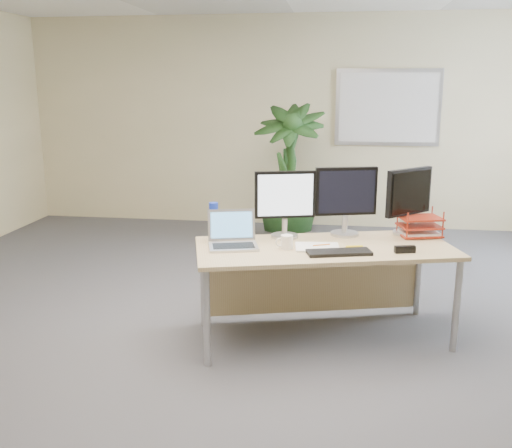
# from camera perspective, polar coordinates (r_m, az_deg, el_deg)

# --- Properties ---
(floor) EXTENTS (8.00, 8.00, 0.00)m
(floor) POSITION_cam_1_polar(r_m,az_deg,el_deg) (3.97, -1.50, -13.61)
(floor) COLOR #444449
(floor) RESTS_ON ground
(back_wall) EXTENTS (7.00, 0.04, 2.70)m
(back_wall) POSITION_cam_1_polar(r_m,az_deg,el_deg) (7.52, 3.65, 10.08)
(back_wall) COLOR beige
(back_wall) RESTS_ON floor
(whiteboard) EXTENTS (1.30, 0.04, 0.95)m
(whiteboard) POSITION_cam_1_polar(r_m,az_deg,el_deg) (7.47, 13.05, 11.28)
(whiteboard) COLOR silver
(whiteboard) RESTS_ON back_wall
(desk) EXTENTS (1.97, 1.22, 0.70)m
(desk) POSITION_cam_1_polar(r_m,az_deg,el_deg) (4.24, 6.51, -3.76)
(desk) COLOR tan
(desk) RESTS_ON floor
(floor_plant) EXTENTS (0.95, 0.95, 1.50)m
(floor_plant) POSITION_cam_1_polar(r_m,az_deg,el_deg) (6.72, 3.23, 4.50)
(floor_plant) COLOR #183915
(floor_plant) RESTS_ON floor
(monitor_left) EXTENTS (0.45, 0.21, 0.50)m
(monitor_left) POSITION_cam_1_polar(r_m,az_deg,el_deg) (4.26, 2.91, 2.43)
(monitor_left) COLOR #AEAFB3
(monitor_left) RESTS_ON desk
(monitor_right) EXTENTS (0.47, 0.21, 0.52)m
(monitor_right) POSITION_cam_1_polar(r_m,az_deg,el_deg) (4.37, 8.98, 2.71)
(monitor_right) COLOR #AEAFB3
(monitor_right) RESTS_ON desk
(monitor_dark) EXTENTS (0.36, 0.35, 0.51)m
(monitor_dark) POSITION_cam_1_polar(r_m,az_deg,el_deg) (4.50, 15.04, 2.63)
(monitor_dark) COLOR #AEAFB3
(monitor_dark) RESTS_ON desk
(laptop) EXTENTS (0.41, 0.38, 0.25)m
(laptop) POSITION_cam_1_polar(r_m,az_deg,el_deg) (4.08, -2.36, -1.35)
(laptop) COLOR #B7B6BB
(laptop) RESTS_ON desk
(keyboard) EXTENTS (0.46, 0.26, 0.02)m
(keyboard) POSITION_cam_1_polar(r_m,az_deg,el_deg) (3.93, 8.30, -2.82)
(keyboard) COLOR black
(keyboard) RESTS_ON desk
(coffee_mug) EXTENTS (0.13, 0.09, 0.10)m
(coffee_mug) POSITION_cam_1_polar(r_m,az_deg,el_deg) (4.02, 3.05, -1.80)
(coffee_mug) COLOR white
(coffee_mug) RESTS_ON desk
(spiral_notebook) EXTENTS (0.33, 0.26, 0.01)m
(spiral_notebook) POSITION_cam_1_polar(r_m,az_deg,el_deg) (4.06, 6.15, -2.32)
(spiral_notebook) COLOR white
(spiral_notebook) RESTS_ON desk
(orange_pen) EXTENTS (0.12, 0.06, 0.01)m
(orange_pen) POSITION_cam_1_polar(r_m,az_deg,el_deg) (4.08, 6.57, -2.09)
(orange_pen) COLOR orange
(orange_pen) RESTS_ON spiral_notebook
(yellow_highlighter) EXTENTS (0.12, 0.05, 0.02)m
(yellow_highlighter) POSITION_cam_1_polar(r_m,az_deg,el_deg) (4.11, 9.80, -2.22)
(yellow_highlighter) COLOR yellow
(yellow_highlighter) RESTS_ON desk
(water_bottle) EXTENTS (0.07, 0.07, 0.28)m
(water_bottle) POSITION_cam_1_polar(r_m,az_deg,el_deg) (4.22, -4.24, 0.16)
(water_bottle) COLOR silver
(water_bottle) RESTS_ON desk
(letter_tray) EXTENTS (0.35, 0.30, 0.14)m
(letter_tray) POSITION_cam_1_polar(r_m,az_deg,el_deg) (4.52, 16.03, -0.36)
(letter_tray) COLOR #A42814
(letter_tray) RESTS_ON desk
(stapler) EXTENTS (0.15, 0.08, 0.05)m
(stapler) POSITION_cam_1_polar(r_m,az_deg,el_deg) (4.05, 14.67, -2.46)
(stapler) COLOR black
(stapler) RESTS_ON desk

